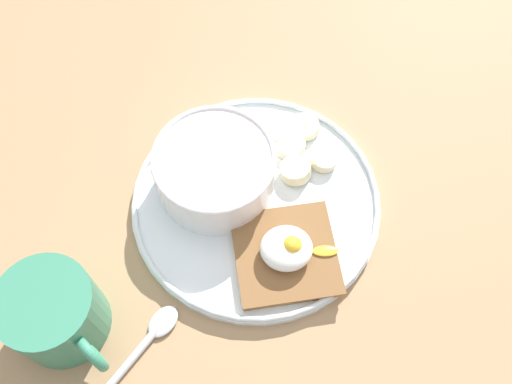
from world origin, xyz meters
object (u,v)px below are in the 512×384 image
banana_slice_right (296,170)px  coffee_mug (55,313)px  oatmeal_bowl (215,170)px  spoon (142,347)px  banana_slice_back (270,133)px  toast_slice (286,254)px  banana_slice_inner (305,127)px  banana_slice_left (324,159)px  banana_slice_front (290,145)px  poached_egg (288,248)px

banana_slice_right → coffee_mug: (-24.22, -15.19, 2.19)cm
oatmeal_bowl → spoon: bearing=-114.3°
banana_slice_back → spoon: bearing=-121.4°
toast_slice → banana_slice_inner: bearing=77.1°
toast_slice → banana_slice_left: banana_slice_left is taller
banana_slice_inner → spoon: (-18.26, -23.81, -1.23)cm
banana_slice_right → coffee_mug: size_ratio=0.47×
banana_slice_front → coffee_mug: coffee_mug is taller
banana_slice_left → coffee_mug: coffee_mug is taller
banana_slice_front → banana_slice_back: 2.74cm
toast_slice → banana_slice_inner: (3.57, 15.58, -0.04)cm
spoon → banana_slice_back: bearing=58.6°
poached_egg → banana_slice_right: (1.81, 9.74, -1.57)cm
banana_slice_front → banana_slice_right: size_ratio=1.03×
toast_slice → banana_slice_left: bearing=64.6°
coffee_mug → spoon: 8.86cm
oatmeal_bowl → banana_slice_inner: (10.41, 6.45, -2.33)cm
oatmeal_bowl → coffee_mug: 21.24cm
toast_slice → banana_slice_left: (5.26, 11.05, 0.01)cm
banana_slice_inner → coffee_mug: coffee_mug is taller
banana_slice_back → coffee_mug: (-21.71, -20.42, 2.35)cm
banana_slice_right → coffee_mug: 28.68cm
banana_slice_left → banana_slice_right: 3.57cm
banana_slice_right → banana_slice_inner: banana_slice_right is taller
poached_egg → banana_slice_right: poached_egg is taller
banana_slice_right → banana_slice_inner: 6.07cm
banana_slice_right → banana_slice_front: bearing=95.6°
banana_slice_front → banana_slice_left: size_ratio=1.28×
poached_egg → banana_slice_back: 15.08cm
banana_slice_inner → coffee_mug: (-25.85, -21.04, 2.42)cm
oatmeal_bowl → banana_slice_right: oatmeal_bowl is taller
banana_slice_back → banana_slice_inner: same height
oatmeal_bowl → banana_slice_back: (6.27, 5.83, -2.26)cm
banana_slice_right → coffee_mug: coffee_mug is taller
oatmeal_bowl → poached_egg: (6.97, -9.13, -0.53)cm
banana_slice_right → banana_slice_inner: size_ratio=1.27×
toast_slice → banana_slice_front: size_ratio=2.23×
poached_egg → coffee_mug: coffee_mug is taller
toast_slice → banana_slice_front: 13.37cm
banana_slice_left → banana_slice_front: bearing=148.7°
banana_slice_front → banana_slice_inner: 3.03cm
spoon → banana_slice_right: bearing=47.2°
banana_slice_front → banana_slice_left: banana_slice_left is taller
banana_slice_inner → banana_slice_front: bearing=-130.6°
banana_slice_inner → poached_egg: bearing=-102.4°
toast_slice → banana_slice_left: size_ratio=2.86×
banana_slice_right → spoon: banana_slice_right is taller
oatmeal_bowl → spoon: oatmeal_bowl is taller
oatmeal_bowl → toast_slice: bearing=-53.1°
toast_slice → poached_egg: bearing=-2.0°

